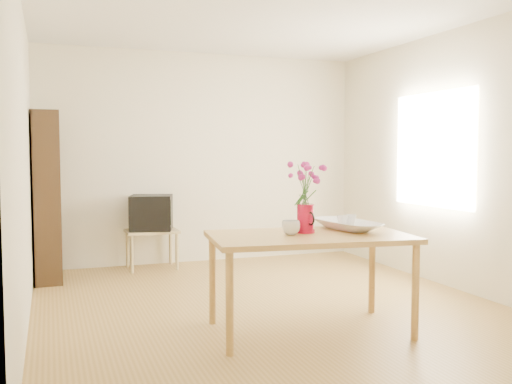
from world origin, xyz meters
name	(u,v)px	position (x,y,z in m)	size (l,w,h in m)	color
room	(270,160)	(0.03, 0.00, 1.30)	(4.50, 4.50, 4.50)	olive
table	(310,244)	(0.03, -0.81, 0.67)	(1.58, 1.02, 0.75)	olive
tv_stand	(152,236)	(-0.70, 1.97, 0.39)	(0.60, 0.45, 0.46)	tan
bookshelf	(47,202)	(-1.85, 1.75, 0.84)	(0.28, 0.70, 1.80)	black
pitcher	(305,220)	(0.04, -0.72, 0.85)	(0.15, 0.23, 0.23)	red
flowers	(305,182)	(0.04, -0.72, 1.15)	(0.26, 0.26, 0.36)	#C52E8E
mug	(291,228)	(-0.11, -0.78, 0.80)	(0.14, 0.14, 0.11)	white
bowl	(347,203)	(0.42, -0.68, 0.97)	(0.46, 0.46, 0.43)	white
teacup_a	(343,208)	(0.38, -0.68, 0.92)	(0.07, 0.07, 0.07)	white
teacup_b	(351,208)	(0.47, -0.66, 0.92)	(0.08, 0.08, 0.07)	white
television	(151,212)	(-0.70, 1.98, 0.67)	(0.57, 0.55, 0.41)	black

